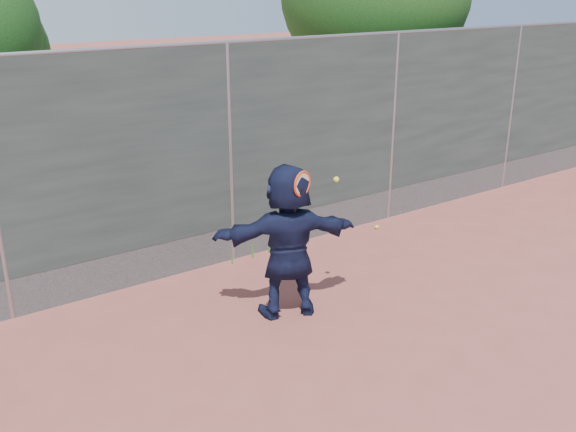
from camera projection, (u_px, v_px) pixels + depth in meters
ground at (410, 374)px, 6.46m from camera, size 80.00×80.00×0.00m
player at (288, 241)px, 7.36m from camera, size 1.78×1.10×1.84m
ball_ground at (377, 227)px, 10.25m from camera, size 0.07×0.07×0.07m
fence at (230, 151)px, 8.61m from camera, size 20.00×0.06×3.03m
swing_action at (306, 185)px, 7.02m from camera, size 0.71×0.16×0.51m
weed_clump at (255, 248)px, 9.18m from camera, size 0.68×0.07×0.30m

